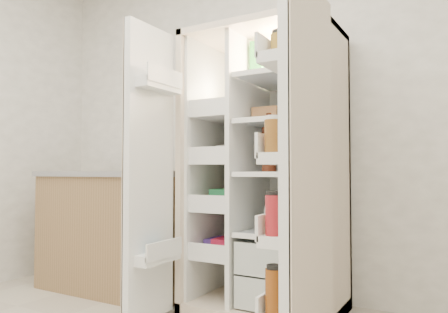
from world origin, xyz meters
The scene contains 5 objects.
wall_back centered at (0.00, 2.00, 1.35)m, with size 4.00×0.02×2.70m, color white.
refrigerator centered at (0.18, 1.65, 0.74)m, with size 0.92×0.70×1.80m.
freezer_door centered at (-0.34, 1.05, 0.89)m, with size 0.15×0.40×1.72m.
fridge_door centered at (0.64, 0.96, 0.87)m, with size 0.17×0.58×1.72m.
kitchen_counter centered at (-1.02, 1.53, 0.45)m, with size 1.24×0.66×0.90m.
Camera 1 is at (1.29, -0.90, 0.89)m, focal length 34.00 mm.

